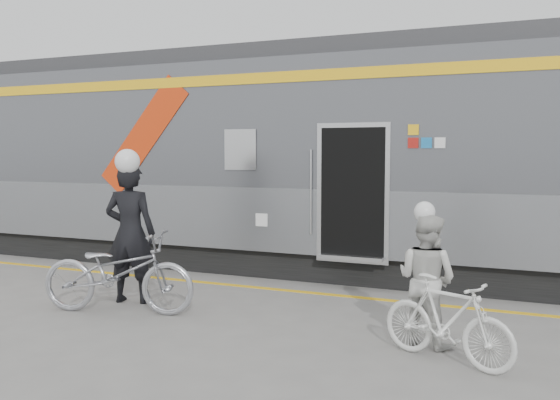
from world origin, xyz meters
The scene contains 9 objects.
ground centered at (0.00, 0.00, 0.00)m, with size 90.00×90.00×0.00m, color slate.
train centered at (-0.85, 4.19, 2.05)m, with size 24.00×3.17×4.10m.
safety_strip centered at (0.00, 2.15, 0.00)m, with size 24.00×0.12×0.01m, color yellow.
man centered at (-1.43, 0.60, 1.03)m, with size 0.75×0.49×2.06m, color black.
bicycle_left centered at (-1.23, 0.05, 0.57)m, with size 0.75×2.16×1.13m, color #A5A7AD.
woman centered at (2.89, 0.34, 0.76)m, with size 0.73×0.57×1.51m, color beige.
bicycle_right centered at (3.19, -0.21, 0.46)m, with size 0.43×1.52×0.92m, color silver.
helmet_man centered at (-1.43, 0.60, 2.24)m, with size 0.36×0.36×0.36m, color white.
helmet_woman centered at (2.89, 0.34, 1.63)m, with size 0.24×0.24×0.24m, color white.
Camera 1 is at (3.92, -6.48, 2.22)m, focal length 38.00 mm.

